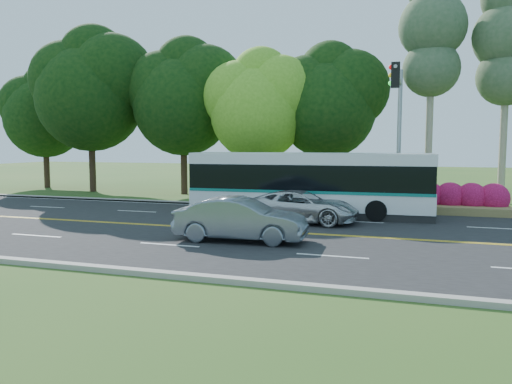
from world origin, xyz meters
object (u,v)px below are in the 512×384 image
(transit_bus, at_px, (309,184))
(sedan, at_px, (241,219))
(traffic_signal, at_px, (398,116))
(suv, at_px, (301,206))

(transit_bus, distance_m, sedan, 7.07)
(traffic_signal, relative_size, sedan, 1.52)
(transit_bus, bearing_deg, suv, -88.46)
(traffic_signal, distance_m, sedan, 9.80)
(transit_bus, bearing_deg, sedan, -99.71)
(sedan, bearing_deg, traffic_signal, -36.79)
(transit_bus, bearing_deg, traffic_signal, 5.96)
(traffic_signal, xyz_separation_m, sedan, (-4.93, -7.52, -3.89))
(sedan, height_order, suv, sedan)
(traffic_signal, height_order, sedan, traffic_signal)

